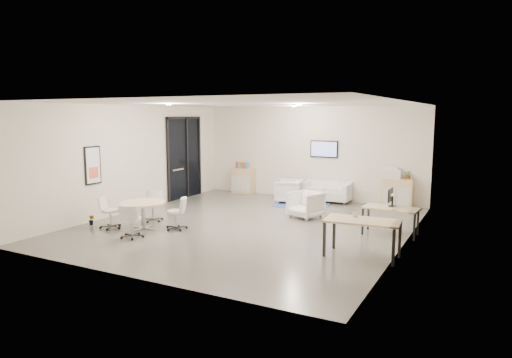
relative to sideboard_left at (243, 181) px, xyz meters
The scene contains 21 objects.
room_shell 5.10m from the sideboard_left, 58.87° to the right, with size 9.60×10.60×4.80m.
glass_door 2.46m from the sideboard_left, 128.29° to the right, with size 0.09×1.90×2.85m.
artwork 6.12m from the sideboard_left, 103.45° to the right, with size 0.05×0.54×1.04m.
wall_tv 3.34m from the sideboard_left, ahead, with size 0.98×0.06×0.58m.
ceiling_spots 4.97m from the sideboard_left, 55.30° to the right, with size 3.14×4.14×0.03m.
sideboard_left is the anchor object (origin of this frame).
sideboard_right 5.62m from the sideboard_left, ahead, with size 0.92×0.45×0.92m.
books 0.58m from the sideboard_left, behind, with size 0.48×0.14×0.22m.
printer 5.46m from the sideboard_left, ahead, with size 0.58×0.50×0.36m.
loveseat 3.34m from the sideboard_left, ahead, with size 1.59×0.84×0.59m.
blue_rug 3.04m from the sideboard_left, 21.52° to the right, with size 1.71×1.14×0.01m, color #315598.
armchair_left 2.43m from the sideboard_left, 21.84° to the right, with size 0.82×0.77×0.85m, color silver.
armchair_right 4.52m from the sideboard_left, 37.60° to the right, with size 0.80×0.75×0.82m, color silver.
desk_rear 7.08m from the sideboard_left, 30.20° to the right, with size 1.35×0.75×0.68m.
desk_front 8.20m from the sideboard_left, 43.37° to the right, with size 1.56×0.87×0.78m.
monitor 6.98m from the sideboard_left, 29.30° to the right, with size 0.20×0.50×0.44m.
round_table 5.92m from the sideboard_left, 86.47° to the right, with size 1.15×1.15×0.70m.
meeting_chairs 5.92m from the sideboard_left, 86.47° to the right, with size 2.33×2.33×0.82m.
plant_cabinet 5.96m from the sideboard_left, ahead, with size 0.25×0.27×0.21m, color #3F7F3F.
plant_floor 6.36m from the sideboard_left, 100.24° to the right, with size 0.15×0.28×0.12m, color #3F7F3F.
cup 7.89m from the sideboard_left, 43.27° to the right, with size 0.12×0.09×0.12m, color white.
Camera 1 is at (5.70, -10.44, 2.91)m, focal length 32.00 mm.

